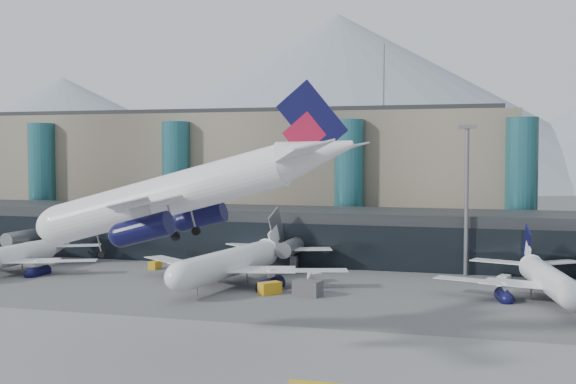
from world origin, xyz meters
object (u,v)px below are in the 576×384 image
object	(u,v)px
jet_parked_mid	(240,252)
jet_parked_right	(544,269)
hero_jet	(197,180)
lightmast_mid	(467,191)
veh_c	(308,288)
jet_parked_left	(20,249)
veh_b	(155,265)
veh_d	(504,280)
veh_g	(315,277)
veh_h	(270,288)

from	to	relation	value
jet_parked_mid	jet_parked_right	size ratio (longest dim) A/B	1.18
hero_jet	lightmast_mid	bearing A→B (deg)	67.63
jet_parked_right	lightmast_mid	bearing A→B (deg)	26.97
lightmast_mid	veh_c	world-z (taller)	lightmast_mid
hero_jet	jet_parked_right	distance (m)	57.63
jet_parked_left	veh_b	bearing A→B (deg)	-67.30
lightmast_mid	jet_parked_mid	distance (m)	39.59
jet_parked_left	veh_b	distance (m)	23.81
jet_parked_mid	veh_c	xyz separation A→B (m)	(13.39, -8.77, -3.62)
jet_parked_right	veh_d	xyz separation A→B (m)	(-5.32, 7.76, -3.23)
jet_parked_mid	veh_d	bearing A→B (deg)	-70.45
hero_jet	veh_b	bearing A→B (deg)	120.90
veh_d	jet_parked_right	bearing A→B (deg)	-127.39
jet_parked_right	veh_g	distance (m)	35.17
veh_b	veh_d	bearing A→B (deg)	-85.24
veh_b	veh_g	xyz separation A→B (m)	(30.68, -4.92, 0.07)
jet_parked_right	veh_g	bearing A→B (deg)	75.83
hero_jet	veh_d	distance (m)	61.52
lightmast_mid	veh_d	size ratio (longest dim) A/B	9.16
veh_b	lightmast_mid	bearing A→B (deg)	-76.95
jet_parked_right	veh_h	xyz separation A→B (m)	(-38.87, -8.75, -3.13)
veh_c	veh_d	xyz separation A→B (m)	(27.87, 16.29, -0.34)
jet_parked_right	veh_d	bearing A→B (deg)	25.31
veh_b	veh_h	size ratio (longest dim) A/B	0.75
jet_parked_mid	veh_h	world-z (taller)	jet_parked_mid
hero_jet	jet_parked_left	distance (m)	68.18
veh_c	veh_h	distance (m)	5.70
veh_b	veh_c	distance (m)	36.36
hero_jet	veh_g	bearing A→B (deg)	89.01
jet_parked_left	veh_b	xyz separation A→B (m)	(22.18, 8.03, -3.25)
veh_d	jet_parked_left	bearing A→B (deg)	113.59
jet_parked_mid	jet_parked_right	distance (m)	46.57
lightmast_mid	jet_parked_mid	xyz separation A→B (m)	(-35.15, -15.43, -9.66)
hero_jet	veh_h	bearing A→B (deg)	95.14
hero_jet	veh_d	size ratio (longest dim) A/B	13.32
veh_b	veh_d	world-z (taller)	veh_d
jet_parked_left	veh_c	xyz separation A→B (m)	(54.56, -8.52, -2.81)
veh_c	veh_d	size ratio (longest dim) A/B	1.47
lightmast_mid	jet_parked_left	world-z (taller)	lightmast_mid
lightmast_mid	veh_g	bearing A→B (deg)	-151.81
jet_parked_mid	jet_parked_left	bearing A→B (deg)	99.56
hero_jet	veh_g	xyz separation A→B (m)	(1.44, 45.56, -17.39)
veh_c	veh_h	world-z (taller)	veh_c
veh_b	veh_c	xyz separation A→B (m)	(32.38, -16.55, 0.44)
jet_parked_left	veh_d	xyz separation A→B (m)	(82.42, 7.77, -3.16)
lightmast_mid	veh_g	distance (m)	29.92
lightmast_mid	veh_h	world-z (taller)	lightmast_mid
veh_c	jet_parked_mid	bearing A→B (deg)	163.15
veh_c	veh_b	bearing A→B (deg)	169.31
lightmast_mid	veh_d	xyz separation A→B (m)	(6.10, -7.91, -13.62)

